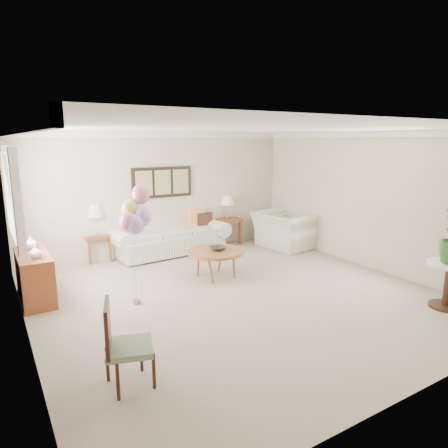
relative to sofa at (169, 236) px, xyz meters
name	(u,v)px	position (x,y,z in m)	size (l,w,h in m)	color
ground_plane	(238,296)	(-0.07, -2.88, -0.37)	(6.00, 6.00, 0.00)	tan
room_shell	(229,194)	(-0.18, -2.79, 1.25)	(6.04, 6.04, 2.60)	beige
wall_art_triptych	(162,182)	(-0.07, 0.09, 1.18)	(1.35, 0.06, 0.65)	black
sofa	(169,236)	(0.00, 0.00, 0.00)	(2.63, 1.14, 0.94)	white
end_table_left	(97,239)	(-1.49, 0.18, 0.10)	(0.52, 0.47, 0.56)	brown
end_table_right	(227,222)	(1.52, 0.03, 0.15)	(0.57, 0.52, 0.62)	brown
lamp_left	(95,212)	(-1.49, 0.18, 0.66)	(0.35, 0.35, 0.61)	gray
lamp_right	(227,201)	(1.52, 0.03, 0.65)	(0.30, 0.30, 0.53)	gray
coffee_table	(216,252)	(0.07, -1.93, 0.09)	(1.00, 1.00, 0.50)	brown
decor_bowl	(218,248)	(0.11, -1.96, 0.17)	(0.28, 0.28, 0.07)	#2A2520
armchair	(285,230)	(2.47, -0.96, 0.04)	(1.26, 1.10, 0.82)	white
accent_chair	(122,343)	(-2.36, -4.30, 0.11)	(0.57, 0.57, 0.92)	gray
credenza	(35,277)	(-2.83, -1.38, 0.00)	(0.46, 1.20, 0.74)	brown
vase_white	(35,252)	(-2.81, -1.67, 0.46)	(0.18, 0.18, 0.19)	silver
vase_sage	(31,242)	(-2.81, -1.06, 0.47)	(0.20, 0.20, 0.21)	beige
balloon_cluster	(135,214)	(-1.52, -2.36, 1.01)	(0.50, 0.44, 1.80)	gray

